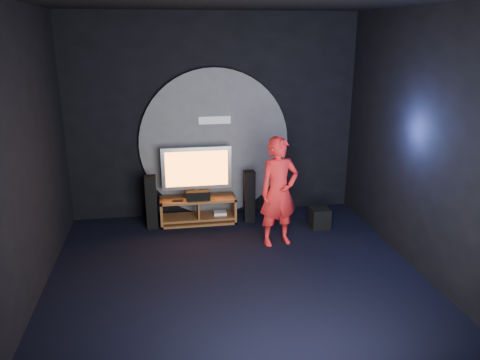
% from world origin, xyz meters
% --- Properties ---
extents(floor, '(5.00, 5.00, 0.00)m').
position_xyz_m(floor, '(0.00, 0.00, 0.00)').
color(floor, black).
rests_on(floor, ground).
extents(back_wall, '(5.00, 0.04, 3.50)m').
position_xyz_m(back_wall, '(0.00, 2.50, 1.75)').
color(back_wall, black).
rests_on(back_wall, ground).
extents(front_wall, '(5.00, 0.04, 3.50)m').
position_xyz_m(front_wall, '(0.00, -2.50, 1.75)').
color(front_wall, black).
rests_on(front_wall, ground).
extents(left_wall, '(0.04, 5.00, 3.50)m').
position_xyz_m(left_wall, '(-2.50, 0.00, 1.75)').
color(left_wall, black).
rests_on(left_wall, ground).
extents(right_wall, '(0.04, 5.00, 3.50)m').
position_xyz_m(right_wall, '(2.50, 0.00, 1.75)').
color(right_wall, black).
rests_on(right_wall, ground).
extents(wall_disc_panel, '(2.60, 0.11, 2.60)m').
position_xyz_m(wall_disc_panel, '(0.00, 2.44, 1.30)').
color(wall_disc_panel, '#515156').
rests_on(wall_disc_panel, ground).
extents(media_console, '(1.29, 0.45, 0.45)m').
position_xyz_m(media_console, '(-0.34, 2.05, 0.20)').
color(media_console, brown).
rests_on(media_console, ground).
extents(tv, '(1.18, 0.22, 0.87)m').
position_xyz_m(tv, '(-0.35, 2.12, 0.93)').
color(tv, '#ACACB3').
rests_on(tv, media_console).
extents(center_speaker, '(0.40, 0.15, 0.15)m').
position_xyz_m(center_speaker, '(-0.35, 1.95, 0.53)').
color(center_speaker, black).
rests_on(center_speaker, media_console).
extents(remote, '(0.18, 0.05, 0.02)m').
position_xyz_m(remote, '(-0.70, 1.93, 0.46)').
color(remote, black).
rests_on(remote, media_console).
extents(tower_speaker_left, '(0.18, 0.20, 0.90)m').
position_xyz_m(tower_speaker_left, '(-1.13, 1.96, 0.45)').
color(tower_speaker_left, black).
rests_on(tower_speaker_left, ground).
extents(tower_speaker_right, '(0.18, 0.20, 0.90)m').
position_xyz_m(tower_speaker_right, '(0.53, 1.97, 0.45)').
color(tower_speaker_right, black).
rests_on(tower_speaker_right, ground).
extents(subwoofer, '(0.31, 0.31, 0.34)m').
position_xyz_m(subwoofer, '(1.65, 1.49, 0.17)').
color(subwoofer, black).
rests_on(subwoofer, ground).
extents(player, '(0.68, 0.51, 1.69)m').
position_xyz_m(player, '(0.81, 1.00, 0.85)').
color(player, red).
rests_on(player, ground).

